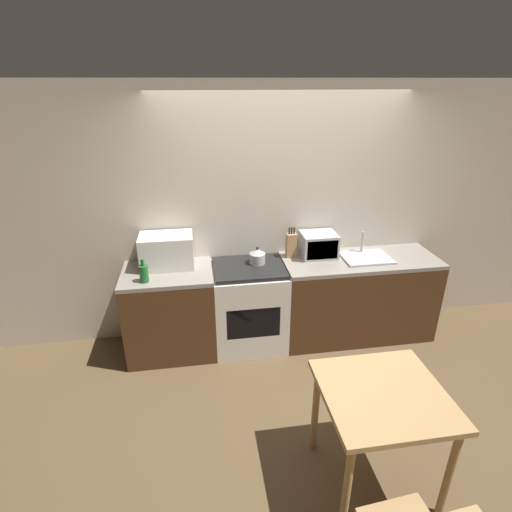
% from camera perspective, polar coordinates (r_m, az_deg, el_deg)
% --- Properties ---
extents(ground_plane, '(16.00, 16.00, 0.00)m').
position_cam_1_polar(ground_plane, '(3.83, 6.69, -18.83)').
color(ground_plane, brown).
extents(wall_back, '(10.00, 0.06, 2.60)m').
position_cam_1_polar(wall_back, '(4.16, 3.32, 5.86)').
color(wall_back, beige).
rests_on(wall_back, ground_plane).
extents(counter_left_run, '(0.87, 0.62, 0.90)m').
position_cam_1_polar(counter_left_run, '(4.13, -12.08, -7.81)').
color(counter_left_run, '#4C2D19').
rests_on(counter_left_run, ground_plane).
extents(counter_right_run, '(1.60, 0.62, 0.90)m').
position_cam_1_polar(counter_right_run, '(4.44, 14.14, -5.67)').
color(counter_right_run, '#4C2D19').
rests_on(counter_right_run, ground_plane).
extents(stove_range, '(0.73, 0.62, 0.90)m').
position_cam_1_polar(stove_range, '(4.15, -0.98, -7.13)').
color(stove_range, silver).
rests_on(stove_range, ground_plane).
extents(kettle, '(0.16, 0.16, 0.18)m').
position_cam_1_polar(kettle, '(3.97, 0.20, -0.03)').
color(kettle, '#B7B7BC').
rests_on(kettle, stove_range).
extents(microwave, '(0.51, 0.32, 0.33)m').
position_cam_1_polar(microwave, '(3.96, -12.62, 0.70)').
color(microwave, silver).
rests_on(microwave, counter_left_run).
extents(bottle, '(0.08, 0.08, 0.22)m').
position_cam_1_polar(bottle, '(3.74, -15.74, -2.37)').
color(bottle, '#1E662D').
rests_on(bottle, counter_left_run).
extents(knife_block, '(0.10, 0.08, 0.32)m').
position_cam_1_polar(knife_block, '(4.11, 5.05, 1.57)').
color(knife_block, tan).
rests_on(knife_block, counter_right_run).
extents(toaster_oven, '(0.36, 0.30, 0.25)m').
position_cam_1_polar(toaster_oven, '(4.16, 8.90, 1.59)').
color(toaster_oven, '#ADAFB5').
rests_on(toaster_oven, counter_right_run).
extents(sink_basin, '(0.49, 0.38, 0.24)m').
position_cam_1_polar(sink_basin, '(4.26, 15.44, -0.10)').
color(sink_basin, '#ADAFB5').
rests_on(sink_basin, counter_right_run).
extents(dining_table, '(0.78, 0.76, 0.78)m').
position_cam_1_polar(dining_table, '(2.86, 17.55, -19.69)').
color(dining_table, tan).
rests_on(dining_table, ground_plane).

